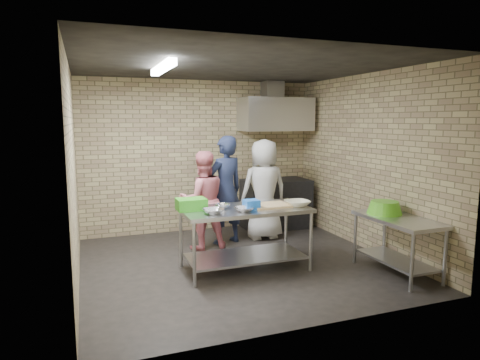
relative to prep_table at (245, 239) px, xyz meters
The scene contains 25 objects.
floor 0.49m from the prep_table, 90.63° to the left, with size 4.20×4.20×0.00m, color black.
ceiling 2.29m from the prep_table, 90.63° to the left, with size 4.20×4.20×0.00m, color black.
back_wall 2.44m from the prep_table, 90.07° to the left, with size 4.20×0.06×2.70m, color tan.
front_wall 1.98m from the prep_table, 90.09° to the right, with size 4.20×0.06×2.70m, color tan.
left_wall 2.31m from the prep_table, behind, with size 0.06×4.00×2.70m, color tan.
right_wall 2.31m from the prep_table, ahead, with size 0.06×4.00×2.70m, color tan.
prep_table is the anchor object (origin of this frame).
side_counter 1.99m from the prep_table, 25.15° to the right, with size 0.60×1.20×0.75m, color silver.
stove 2.33m from the prep_table, 54.75° to the left, with size 1.20×0.70×0.90m, color black.
range_hood 2.91m from the prep_table, 55.44° to the left, with size 1.30×0.60×0.60m, color silver.
hood_duct 3.28m from the prep_table, 57.39° to the left, with size 0.35×0.30×0.30m, color #A5A8AD.
wall_shelf 3.09m from the prep_table, 52.49° to the left, with size 0.80×0.20×0.04m, color #3F2B19.
fluorescent_fixture 2.45m from the prep_table, 165.67° to the left, with size 0.10×1.25×0.08m, color white.
green_crate 0.87m from the prep_table, behind, with size 0.37×0.28×0.15m, color green.
blue_tub 0.49m from the prep_table, 63.43° to the right, with size 0.19×0.19×0.12m, color blue.
cutting_board 0.56m from the prep_table, ahead, with size 0.51×0.39×0.03m, color tan.
mixing_bowl_a 0.70m from the prep_table, 158.20° to the right, with size 0.26×0.26×0.06m, color #AEB1B5.
mixing_bowl_b 0.55m from the prep_table, behind, with size 0.20×0.20×0.06m, color silver.
mixing_bowl_c 0.51m from the prep_table, 114.44° to the right, with size 0.24×0.24×0.06m, color #BBBCC3.
ceramic_bowl 0.85m from the prep_table, 12.09° to the right, with size 0.32×0.32×0.08m, color beige.
green_basin 1.92m from the prep_table, 18.48° to the right, with size 0.46×0.46×0.17m, color #59C626, non-canonical shape.
bottle_red 3.02m from the prep_table, 56.93° to the left, with size 0.07×0.07×0.18m, color #B22619.
man_navy 1.35m from the prep_table, 83.46° to the left, with size 0.64×0.42×1.75m, color #131C31.
woman_pink 1.19m from the prep_table, 104.20° to the left, with size 0.74×0.58×1.53m, color #D7717B.
woman_white 1.61m from the prep_table, 57.20° to the left, with size 0.82×0.54×1.68m, color silver.
Camera 1 is at (-1.97, -5.39, 1.99)m, focal length 31.65 mm.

